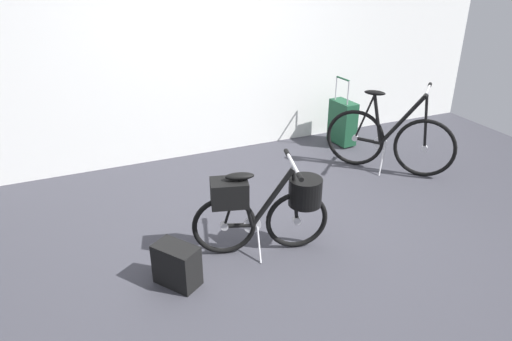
% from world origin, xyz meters
% --- Properties ---
extents(ground_plane, '(7.64, 7.64, 0.00)m').
position_xyz_m(ground_plane, '(0.00, 0.00, 0.00)').
color(ground_plane, '#38383F').
extents(back_wall, '(7.64, 0.10, 3.02)m').
position_xyz_m(back_wall, '(0.00, 2.11, 1.51)').
color(back_wall, white).
rests_on(back_wall, ground_plane).
extents(folding_bike_foreground, '(1.05, 0.52, 0.76)m').
position_xyz_m(folding_bike_foreground, '(-0.11, -0.04, 0.41)').
color(folding_bike_foreground, black).
rests_on(folding_bike_foreground, ground_plane).
extents(display_bike_left, '(0.96, 1.02, 0.95)m').
position_xyz_m(display_bike_left, '(1.70, 0.81, 0.36)').
color(display_bike_left, black).
rests_on(display_bike_left, ground_plane).
extents(rolling_suitcase, '(0.21, 0.37, 0.83)m').
position_xyz_m(rolling_suitcase, '(1.67, 1.66, 0.28)').
color(rolling_suitcase, '#19472D').
rests_on(rolling_suitcase, ground_plane).
extents(backpack_on_floor, '(0.33, 0.37, 0.31)m').
position_xyz_m(backpack_on_floor, '(-0.87, -0.16, 0.15)').
color(backpack_on_floor, black).
rests_on(backpack_on_floor, ground_plane).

